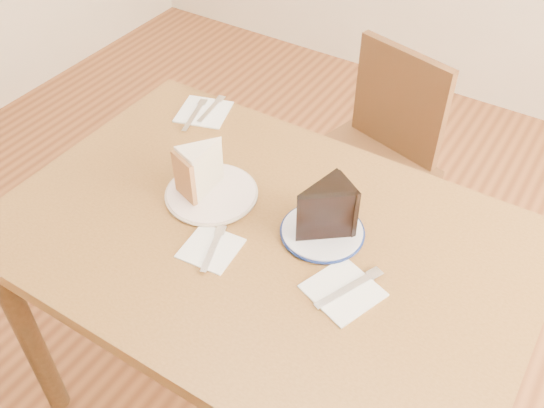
{
  "coord_description": "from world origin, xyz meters",
  "views": [
    {
      "loc": [
        0.53,
        -0.79,
        1.73
      ],
      "look_at": [
        -0.01,
        0.05,
        0.8
      ],
      "focal_mm": 40.0,
      "sensor_mm": 36.0,
      "label": 1
    }
  ],
  "objects_px": {
    "plate_navy": "(322,232)",
    "table": "(263,263)",
    "carrot_cake": "(205,169)",
    "plate_cream": "(212,194)",
    "chair_far": "(368,162)",
    "chocolate_cake": "(320,213)"
  },
  "relations": [
    {
      "from": "table",
      "to": "plate_navy",
      "type": "xyz_separation_m",
      "value": [
        0.11,
        0.07,
        0.1
      ]
    },
    {
      "from": "table",
      "to": "plate_cream",
      "type": "relative_size",
      "value": 5.61
    },
    {
      "from": "plate_cream",
      "to": "chocolate_cake",
      "type": "distance_m",
      "value": 0.29
    },
    {
      "from": "chair_far",
      "to": "plate_navy",
      "type": "bearing_deg",
      "value": 118.51
    },
    {
      "from": "plate_cream",
      "to": "chocolate_cake",
      "type": "height_order",
      "value": "chocolate_cake"
    },
    {
      "from": "plate_navy",
      "to": "table",
      "type": "bearing_deg",
      "value": -147.39
    },
    {
      "from": "plate_cream",
      "to": "plate_navy",
      "type": "xyz_separation_m",
      "value": [
        0.29,
        0.03,
        0.0
      ]
    },
    {
      "from": "plate_navy",
      "to": "chocolate_cake",
      "type": "distance_m",
      "value": 0.07
    },
    {
      "from": "table",
      "to": "carrot_cake",
      "type": "relative_size",
      "value": 10.51
    },
    {
      "from": "chair_far",
      "to": "plate_navy",
      "type": "xyz_separation_m",
      "value": [
        0.15,
        -0.63,
        0.3
      ]
    },
    {
      "from": "plate_navy",
      "to": "carrot_cake",
      "type": "relative_size",
      "value": 1.6
    },
    {
      "from": "plate_navy",
      "to": "chocolate_cake",
      "type": "relative_size",
      "value": 1.47
    },
    {
      "from": "plate_navy",
      "to": "plate_cream",
      "type": "bearing_deg",
      "value": -174.11
    },
    {
      "from": "chair_far",
      "to": "plate_cream",
      "type": "distance_m",
      "value": 0.74
    },
    {
      "from": "carrot_cake",
      "to": "plate_cream",
      "type": "bearing_deg",
      "value": -3.45
    },
    {
      "from": "table",
      "to": "chocolate_cake",
      "type": "height_order",
      "value": "chocolate_cake"
    },
    {
      "from": "table",
      "to": "chair_far",
      "type": "height_order",
      "value": "chair_far"
    },
    {
      "from": "chocolate_cake",
      "to": "plate_cream",
      "type": "bearing_deg",
      "value": 35.52
    },
    {
      "from": "chocolate_cake",
      "to": "table",
      "type": "bearing_deg",
      "value": 60.54
    },
    {
      "from": "plate_cream",
      "to": "plate_navy",
      "type": "distance_m",
      "value": 0.29
    },
    {
      "from": "carrot_cake",
      "to": "chocolate_cake",
      "type": "height_order",
      "value": "chocolate_cake"
    },
    {
      "from": "chair_far",
      "to": "plate_cream",
      "type": "bearing_deg",
      "value": 93.35
    }
  ]
}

